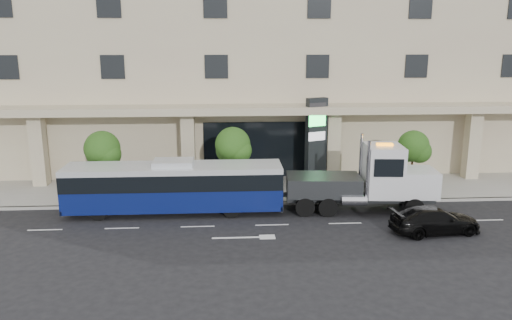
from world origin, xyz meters
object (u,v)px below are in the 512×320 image
at_px(city_bus, 174,186).
at_px(tow_truck, 368,181).
at_px(signage_pylon, 316,141).
at_px(black_sedan, 435,220).

xyz_separation_m(city_bus, tow_truck, (11.15, -0.40, 0.23)).
bearing_deg(signage_pylon, city_bus, -172.57).
relative_size(city_bus, tow_truck, 1.27).
relative_size(city_bus, black_sedan, 2.64).
distance_m(city_bus, black_sedan, 14.32).
height_order(city_bus, tow_truck, tow_truck).
distance_m(black_sedan, signage_pylon, 10.57).
bearing_deg(signage_pylon, black_sedan, -85.56).
relative_size(black_sedan, signage_pylon, 0.79).
xyz_separation_m(city_bus, black_sedan, (13.71, -4.02, -0.91)).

